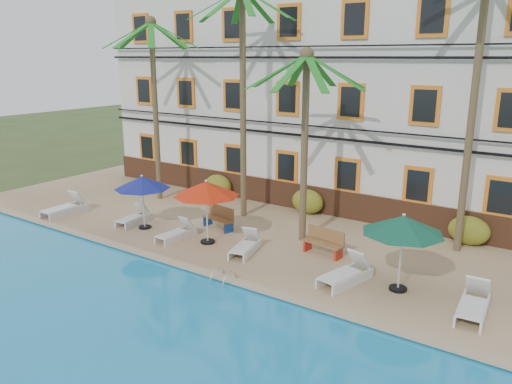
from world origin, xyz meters
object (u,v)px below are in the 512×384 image
Objects in this scene: umbrella_green at (403,225)px; umbrella_blue at (142,183)px; lounger_d at (246,246)px; bench_left at (219,217)px; palm_b at (243,75)px; lounger_e at (346,273)px; palm_a at (154,86)px; pool_ladder at (224,280)px; palm_c at (305,119)px; lounger_f at (473,304)px; umbrella_red at (206,189)px; lounger_a at (66,208)px; lounger_b at (134,218)px; lounger_c at (177,233)px; palm_d at (477,70)px; bench_right at (324,242)px.

umbrella_blue is at bearing -178.06° from umbrella_green.
bench_left is at bearing 147.30° from lounger_d.
palm_b is 4.61× the size of lounger_e.
pool_ladder is at bearing -33.98° from palm_a.
palm_b is 4.09m from palm_c.
lounger_f is 7.25m from pool_ladder.
umbrella_red reaches higher than lounger_a.
lounger_b is 9.74m from lounger_e.
lounger_b is at bearing 14.22° from lounger_a.
palm_a is 4.32× the size of lounger_f.
umbrella_green is 8.68m from lounger_c.
lounger_e is at bearing -115.01° from palm_d.
umbrella_green is at bearing 0.93° from lounger_b.
umbrella_red is 1.59× the size of bench_right.
palm_b is 4.66× the size of lounger_a.
palm_b is at bearing 157.65° from umbrella_green.
palm_a is at bearing 172.90° from palm_c.
palm_c is at bearing -7.10° from palm_a.
umbrella_red is 1.57× the size of bench_left.
lounger_d is at bearing 108.63° from pool_ladder.
lounger_a is 16.88m from lounger_f.
palm_d is 5.92× the size of lounger_c.
palm_a reaches higher than bench_right.
lounger_e is at bearing -46.47° from bench_right.
umbrella_red is (5.86, -3.38, -3.38)m from palm_a.
lounger_c is (-1.21, -0.39, -1.83)m from umbrella_red.
lounger_b is 0.87× the size of lounger_f.
palm_a is at bearing 140.98° from lounger_c.
palm_b is 7.01m from lounger_c.
lounger_f is (9.44, -0.12, -1.79)m from umbrella_red.
bench_right is 2.08× the size of pool_ladder.
umbrella_green reaches higher than bench_right.
palm_a is 5.05m from palm_b.
lounger_f is (12.63, 0.05, -1.61)m from umbrella_blue.
palm_d is 12.05m from lounger_c.
umbrella_green is 1.41× the size of lounger_c.
lounger_a is 13.19m from lounger_e.
bench_left reaches higher than lounger_c.
palm_c is 6.52m from pool_ladder.
palm_b is at bearing 48.27° from lounger_b.
bench_right is (-5.30, 1.57, 0.17)m from lounger_f.
umbrella_red is at bearing 3.01° from umbrella_blue.
palm_d is at bearing 38.51° from bench_right.
bench_left is (-7.90, 1.35, -1.59)m from umbrella_green.
palm_a is 6.49m from lounger_b.
pool_ladder is (5.72, -2.10, -1.91)m from umbrella_blue.
pool_ladder is (3.17, -3.81, -0.47)m from bench_left.
palm_b is at bearing -173.68° from palm_d.
palm_a is 0.89× the size of palm_b.
palm_d reaches higher than lounger_c.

